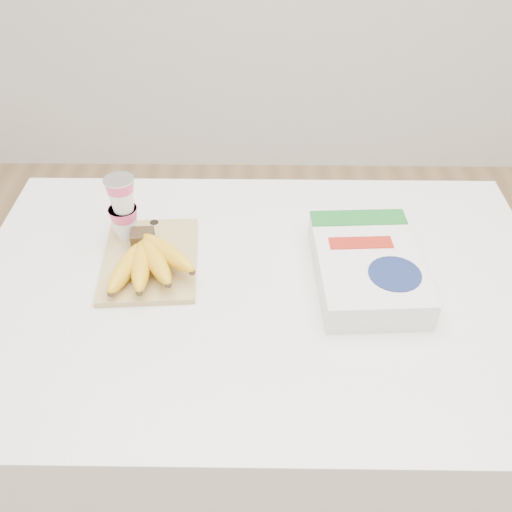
# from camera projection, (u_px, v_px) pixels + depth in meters

# --- Properties ---
(room) EXTENTS (4.00, 4.00, 4.00)m
(room) POSITION_uv_depth(u_px,v_px,m) (261.00, 88.00, 0.91)
(room) COLOR tan
(room) RESTS_ON ground
(table) EXTENTS (1.22, 0.82, 0.92)m
(table) POSITION_uv_depth(u_px,v_px,m) (259.00, 414.00, 1.48)
(table) COLOR white
(table) RESTS_ON ground
(cutting_board) EXTENTS (0.22, 0.29, 0.01)m
(cutting_board) POSITION_uv_depth(u_px,v_px,m) (150.00, 260.00, 1.24)
(cutting_board) COLOR tan
(cutting_board) RESTS_ON table
(bananas) EXTENTS (0.20, 0.21, 0.07)m
(bananas) POSITION_uv_depth(u_px,v_px,m) (147.00, 260.00, 1.19)
(bananas) COLOR #382816
(bananas) RESTS_ON cutting_board
(yogurt_stack) EXTENTS (0.07, 0.07, 0.15)m
(yogurt_stack) POSITION_uv_depth(u_px,v_px,m) (123.00, 207.00, 1.24)
(yogurt_stack) COLOR white
(yogurt_stack) RESTS_ON cutting_board
(cereal_box) EXTENTS (0.23, 0.32, 0.07)m
(cereal_box) POSITION_uv_depth(u_px,v_px,m) (367.00, 267.00, 1.18)
(cereal_box) COLOR white
(cereal_box) RESTS_ON table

